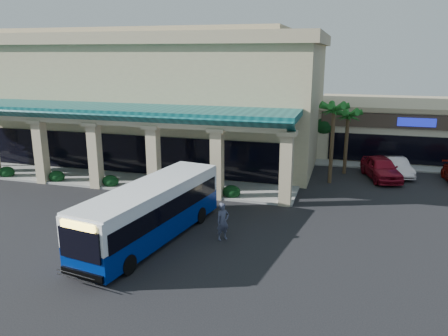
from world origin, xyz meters
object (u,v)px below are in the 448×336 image
(car_silver, at_px, (381,168))
(car_white, at_px, (397,167))
(transit_bus, at_px, (152,213))
(pedestrian, at_px, (223,221))

(car_silver, xyz_separation_m, car_white, (1.24, 1.40, -0.16))
(car_silver, bearing_deg, transit_bus, -143.67)
(transit_bus, xyz_separation_m, car_white, (13.22, 16.60, -0.78))
(pedestrian, bearing_deg, car_white, 10.45)
(transit_bus, xyz_separation_m, pedestrian, (3.46, 1.07, -0.50))
(pedestrian, relative_size, car_white, 0.46)
(transit_bus, bearing_deg, car_white, 60.87)
(pedestrian, xyz_separation_m, car_white, (9.76, 15.53, -0.28))
(car_silver, height_order, car_white, car_silver)
(pedestrian, distance_m, car_white, 18.34)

